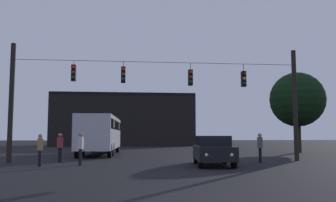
{
  "coord_description": "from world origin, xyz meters",
  "views": [
    {
      "loc": [
        -1.64,
        -8.59,
        1.54
      ],
      "look_at": [
        0.69,
        14.01,
        3.73
      ],
      "focal_mm": 38.29,
      "sensor_mm": 36.0,
      "label": 1
    }
  ],
  "objects": [
    {
      "name": "car_near_right",
      "position": [
        2.58,
        9.63,
        0.8
      ],
      "size": [
        2.24,
        4.47,
        1.52
      ],
      "color": "black",
      "rests_on": "ground"
    },
    {
      "name": "pedestrian_near_bus",
      "position": [
        5.64,
        11.17,
        0.94
      ],
      "size": [
        0.3,
        0.4,
        1.67
      ],
      "color": "black",
      "rests_on": "ground"
    },
    {
      "name": "pedestrian_crossing_left",
      "position": [
        -4.24,
        10.5,
        0.96
      ],
      "size": [
        0.27,
        0.38,
        1.7
      ],
      "color": "black",
      "rests_on": "ground"
    },
    {
      "name": "city_bus",
      "position": [
        -4.08,
        20.93,
        1.87
      ],
      "size": [
        2.85,
        11.07,
        3.0
      ],
      "color": "#B7BCC6",
      "rests_on": "ground"
    },
    {
      "name": "overhead_signal_span",
      "position": [
        0.0,
        12.59,
        3.9
      ],
      "size": [
        17.24,
        0.44,
        6.86
      ],
      "color": "black",
      "rests_on": "ground"
    },
    {
      "name": "ground_plane",
      "position": [
        0.0,
        24.5,
        0.0
      ],
      "size": [
        168.0,
        168.0,
        0.0
      ],
      "primitive_type": "plane",
      "color": "black",
      "rests_on": "ground"
    },
    {
      "name": "pedestrian_crossing_center",
      "position": [
        -6.16,
        10.0,
        0.91
      ],
      "size": [
        0.35,
        0.42,
        1.61
      ],
      "color": "black",
      "rests_on": "ground"
    },
    {
      "name": "tree_left_silhouette",
      "position": [
        13.34,
        22.3,
        4.77
      ],
      "size": [
        4.92,
        4.92,
        7.25
      ],
      "color": "#2D2116",
      "rests_on": "ground"
    },
    {
      "name": "pedestrian_crossing_right",
      "position": [
        -5.72,
        12.81,
        0.94
      ],
      "size": [
        0.3,
        0.4,
        1.66
      ],
      "color": "black",
      "rests_on": "ground"
    },
    {
      "name": "corner_building",
      "position": [
        -2.74,
        47.87,
        3.85
      ],
      "size": [
        20.85,
        10.62,
        7.71
      ],
      "color": "black",
      "rests_on": "ground"
    }
  ]
}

